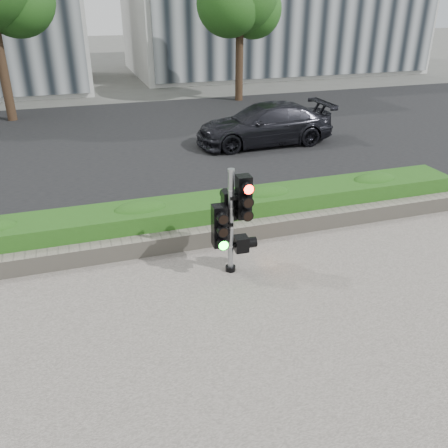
# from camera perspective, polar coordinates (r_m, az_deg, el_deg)

# --- Properties ---
(ground) EXTENTS (120.00, 120.00, 0.00)m
(ground) POSITION_cam_1_polar(r_m,az_deg,el_deg) (7.96, 1.91, -8.76)
(ground) COLOR #51514C
(ground) RESTS_ON ground
(sidewalk) EXTENTS (16.00, 11.00, 0.03)m
(sidewalk) POSITION_cam_1_polar(r_m,az_deg,el_deg) (6.23, 10.26, -21.00)
(sidewalk) COLOR #9E9389
(sidewalk) RESTS_ON ground
(road) EXTENTS (60.00, 13.00, 0.02)m
(road) POSITION_cam_1_polar(r_m,az_deg,el_deg) (16.93, -9.75, 9.95)
(road) COLOR black
(road) RESTS_ON ground
(curb) EXTENTS (60.00, 0.25, 0.12)m
(curb) POSITION_cam_1_polar(r_m,az_deg,el_deg) (10.57, -3.85, 0.77)
(curb) COLOR gray
(curb) RESTS_ON ground
(stone_wall) EXTENTS (12.00, 0.32, 0.34)m
(stone_wall) POSITION_cam_1_polar(r_m,az_deg,el_deg) (9.42, -1.97, -1.51)
(stone_wall) COLOR gray
(stone_wall) RESTS_ON sidewalk
(hedge) EXTENTS (12.00, 1.00, 0.68)m
(hedge) POSITION_cam_1_polar(r_m,az_deg,el_deg) (9.91, -3.03, 1.00)
(hedge) COLOR #3B892A
(hedge) RESTS_ON sidewalk
(traffic_signal) EXTENTS (0.67, 0.50, 1.93)m
(traffic_signal) POSITION_cam_1_polar(r_m,az_deg,el_deg) (8.14, 0.95, 0.96)
(traffic_signal) COLOR black
(traffic_signal) RESTS_ON sidewalk
(car_dark) EXTENTS (4.58, 1.89, 1.33)m
(car_dark) POSITION_cam_1_polar(r_m,az_deg,el_deg) (16.08, 4.86, 11.87)
(car_dark) COLOR black
(car_dark) RESTS_ON road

